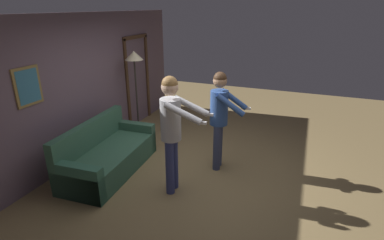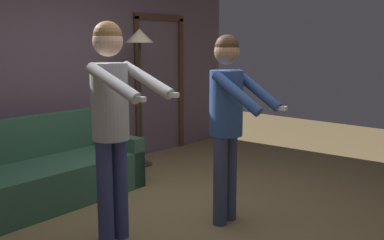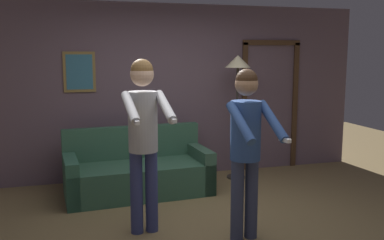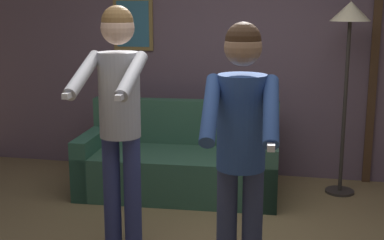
{
  "view_description": "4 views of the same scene",
  "coord_description": "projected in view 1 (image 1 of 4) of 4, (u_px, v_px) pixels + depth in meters",
  "views": [
    {
      "loc": [
        -4.23,
        -1.57,
        2.7
      ],
      "look_at": [
        -0.27,
        -0.01,
        1.07
      ],
      "focal_mm": 28.0,
      "sensor_mm": 36.0,
      "label": 1
    },
    {
      "loc": [
        -2.66,
        -2.62,
        1.61
      ],
      "look_at": [
        0.01,
        -0.13,
        0.98
      ],
      "focal_mm": 40.0,
      "sensor_mm": 36.0,
      "label": 2
    },
    {
      "loc": [
        -1.32,
        -4.08,
        1.85
      ],
      "look_at": [
        -0.16,
        -0.03,
        1.21
      ],
      "focal_mm": 40.0,
      "sensor_mm": 36.0,
      "label": 3
    },
    {
      "loc": [
        0.7,
        -3.42,
        1.82
      ],
      "look_at": [
        -0.06,
        0.03,
        1.05
      ],
      "focal_mm": 50.0,
      "sensor_mm": 36.0,
      "label": 4
    }
  ],
  "objects": [
    {
      "name": "ground_plane",
      "position": [
        197.0,
        172.0,
        5.18
      ],
      "size": [
        12.0,
        12.0,
        0.0
      ],
      "primitive_type": "plane",
      "color": "olive"
    },
    {
      "name": "person_standing_right",
      "position": [
        220.0,
        112.0,
        4.99
      ],
      "size": [
        0.47,
        0.64,
        1.72
      ],
      "color": "#384162",
      "rests_on": "ground_plane"
    },
    {
      "name": "back_wall_assembly",
      "position": [
        84.0,
        87.0,
        5.5
      ],
      "size": [
        6.4,
        0.1,
        2.6
      ],
      "color": "#695462",
      "rests_on": "ground_plane"
    },
    {
      "name": "torchiere_lamp",
      "position": [
        134.0,
        64.0,
        6.14
      ],
      "size": [
        0.37,
        0.37,
        1.85
      ],
      "color": "#332D28",
      "rests_on": "ground_plane"
    },
    {
      "name": "person_standing_left",
      "position": [
        172.0,
        124.0,
        4.3
      ],
      "size": [
        0.46,
        0.74,
        1.81
      ],
      "color": "navy",
      "rests_on": "ground_plane"
    },
    {
      "name": "couch",
      "position": [
        108.0,
        156.0,
        5.15
      ],
      "size": [
        1.95,
        0.97,
        0.87
      ],
      "color": "#356048",
      "rests_on": "ground_plane"
    }
  ]
}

